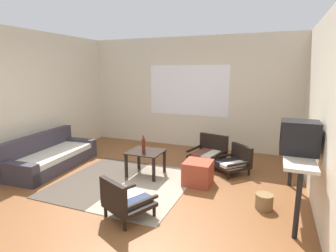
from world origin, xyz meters
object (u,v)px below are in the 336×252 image
at_px(armchair_striped_foreground, 125,200).
at_px(console_shelf, 296,157).
at_px(armchair_by_window, 209,151).
at_px(wicker_basket, 264,201).
at_px(ottoman_orange, 198,173).
at_px(crt_television, 299,137).
at_px(armchair_corner, 234,161).
at_px(clay_vase, 296,134).
at_px(couch, 50,157).
at_px(glass_bottle, 144,145).
at_px(coffee_table, 146,156).

distance_m(armchair_striped_foreground, console_shelf, 2.38).
xyz_separation_m(armchair_by_window, wicker_basket, (1.16, -1.58, -0.15)).
xyz_separation_m(ottoman_orange, crt_television, (1.44, -0.46, 0.86)).
xyz_separation_m(armchair_corner, ottoman_orange, (-0.49, -0.77, -0.03)).
bearing_deg(armchair_striped_foreground, console_shelf, 29.47).
bearing_deg(wicker_basket, clay_vase, 59.97).
height_order(couch, clay_vase, clay_vase).
xyz_separation_m(armchair_striped_foreground, wicker_basket, (1.67, 0.95, -0.15)).
bearing_deg(console_shelf, armchair_by_window, 137.59).
relative_size(crt_television, clay_vase, 1.37).
xyz_separation_m(couch, ottoman_orange, (2.94, 0.30, -0.01)).
distance_m(armchair_corner, glass_bottle, 1.73).
height_order(coffee_table, armchair_corner, armchair_corner).
height_order(armchair_by_window, wicker_basket, armchair_by_window).
relative_size(ottoman_orange, glass_bottle, 1.49).
xyz_separation_m(coffee_table, armchair_corner, (1.49, 0.74, -0.14)).
height_order(armchair_striped_foreground, glass_bottle, glass_bottle).
relative_size(couch, armchair_by_window, 2.55).
bearing_deg(ottoman_orange, armchair_striped_foreground, -112.22).
height_order(coffee_table, ottoman_orange, coffee_table).
relative_size(armchair_by_window, armchair_corner, 1.00).
distance_m(couch, glass_bottle, 1.98).
xyz_separation_m(glass_bottle, wicker_basket, (2.10, -0.46, -0.48)).
xyz_separation_m(coffee_table, glass_bottle, (-0.02, -0.04, 0.22)).
bearing_deg(ottoman_orange, clay_vase, 6.18).
bearing_deg(glass_bottle, armchair_by_window, 49.86).
relative_size(armchair_by_window, crt_television, 1.70).
bearing_deg(crt_television, armchair_corner, 127.80).
bearing_deg(glass_bottle, console_shelf, -6.18).
distance_m(armchair_by_window, crt_television, 2.32).
distance_m(ottoman_orange, wicker_basket, 1.19).
bearing_deg(armchair_striped_foreground, wicker_basket, 29.71).
xyz_separation_m(armchair_corner, crt_television, (0.95, -1.23, 0.83)).
bearing_deg(armchair_corner, console_shelf, -47.59).
bearing_deg(armchair_corner, armchair_striped_foreground, -116.00).
distance_m(crt_television, wicker_basket, 1.02).
bearing_deg(crt_television, couch, 177.95).
bearing_deg(wicker_basket, crt_television, 2.13).
height_order(ottoman_orange, crt_television, crt_television).
bearing_deg(console_shelf, armchair_corner, 132.41).
bearing_deg(console_shelf, couch, -179.68).
relative_size(armchair_by_window, ottoman_orange, 1.69).
height_order(console_shelf, clay_vase, clay_vase).
bearing_deg(clay_vase, armchair_by_window, 147.81).
bearing_deg(coffee_table, ottoman_orange, -1.98).
height_order(armchair_corner, glass_bottle, glass_bottle).
bearing_deg(armchair_corner, couch, -162.63).
relative_size(armchair_corner, console_shelf, 0.46).
relative_size(couch, coffee_table, 3.16).
height_order(couch, armchair_striped_foreground, couch).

